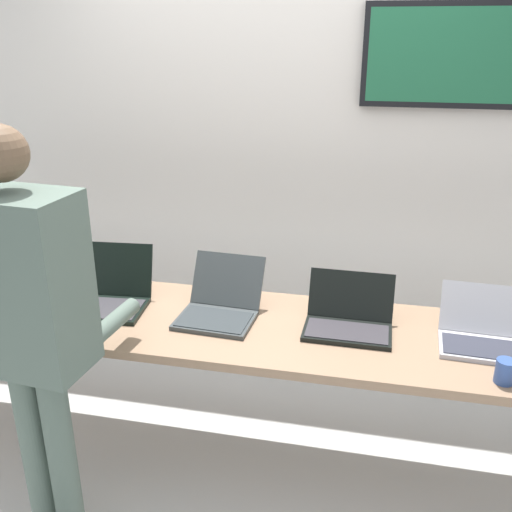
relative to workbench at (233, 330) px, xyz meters
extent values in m
cube|color=#BAB9B6|center=(0.00, 0.00, -0.71)|extent=(8.00, 8.00, 0.04)
cube|color=silver|center=(0.00, 1.13, 0.55)|extent=(8.00, 0.06, 2.49)
cube|color=black|center=(0.90, 1.08, 1.16)|extent=(0.88, 0.05, 0.53)
cube|color=#216340|center=(0.90, 1.06, 1.16)|extent=(0.82, 0.02, 0.47)
cube|color=#8C6C52|center=(0.00, 0.00, 0.02)|extent=(3.76, 0.70, 0.04)
cube|color=#1E222D|center=(-1.19, 0.01, 0.05)|extent=(0.36, 0.29, 0.02)
cube|color=#342739|center=(-1.19, 0.00, 0.06)|extent=(0.33, 0.24, 0.00)
cube|color=#1E222D|center=(-1.20, 0.18, 0.19)|extent=(0.34, 0.11, 0.25)
cube|color=#226534|center=(-1.20, 0.18, 0.19)|extent=(0.32, 0.09, 0.22)
cube|color=black|center=(-0.62, -0.02, 0.05)|extent=(0.40, 0.30, 0.02)
cube|color=#323035|center=(-0.62, -0.04, 0.06)|extent=(0.36, 0.24, 0.00)
cube|color=black|center=(-0.64, 0.15, 0.19)|extent=(0.38, 0.13, 0.25)
cube|color=black|center=(-0.64, 0.15, 0.18)|extent=(0.35, 0.11, 0.22)
cube|color=#383D3E|center=(-0.08, -0.02, 0.05)|extent=(0.36, 0.28, 0.02)
cube|color=#2B3033|center=(-0.08, -0.03, 0.06)|extent=(0.32, 0.22, 0.00)
cube|color=#383D3E|center=(-0.07, 0.17, 0.17)|extent=(0.35, 0.15, 0.22)
cube|color=#26593B|center=(-0.07, 0.17, 0.17)|extent=(0.32, 0.13, 0.20)
cube|color=black|center=(0.51, -0.01, 0.05)|extent=(0.38, 0.23, 0.02)
cube|color=#302D32|center=(0.51, -0.02, 0.06)|extent=(0.35, 0.17, 0.00)
cube|color=black|center=(0.52, 0.15, 0.16)|extent=(0.38, 0.09, 0.21)
cube|color=white|center=(0.52, 0.15, 0.16)|extent=(0.35, 0.08, 0.18)
cube|color=#B2B0B7|center=(1.09, -0.03, 0.05)|extent=(0.39, 0.24, 0.02)
cube|color=#2D2E3A|center=(1.09, -0.04, 0.06)|extent=(0.36, 0.19, 0.00)
cube|color=#B2B0B7|center=(1.09, 0.13, 0.16)|extent=(0.38, 0.12, 0.20)
cube|color=#3A4283|center=(1.09, 0.13, 0.16)|extent=(0.35, 0.10, 0.17)
cylinder|color=#546459|center=(-0.66, -0.62, -0.28)|extent=(0.12, 0.12, 0.82)
cylinder|color=#546459|center=(-0.54, -0.64, -0.28)|extent=(0.12, 0.12, 0.82)
cube|color=#546459|center=(-0.60, -0.63, 0.46)|extent=(0.46, 0.30, 0.65)
cylinder|color=#546459|center=(-0.74, -0.33, 0.18)|extent=(0.10, 0.33, 0.07)
cylinder|color=#546459|center=(-0.41, -0.36, 0.18)|extent=(0.10, 0.33, 0.07)
cylinder|color=#334F93|center=(1.11, -0.25, 0.09)|extent=(0.07, 0.07, 0.09)
camera|label=1|loc=(0.59, -2.23, 1.27)|focal=40.07mm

